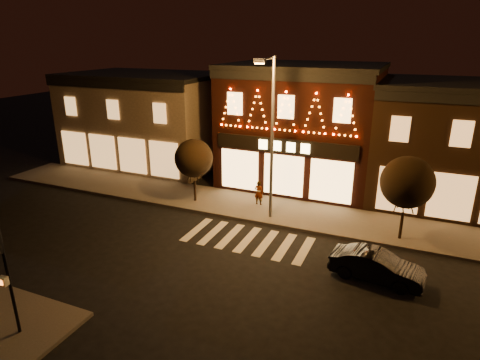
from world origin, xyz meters
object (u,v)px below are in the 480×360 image
Objects in this scene: traffic_signal_near at (1,260)px; pedestrian at (259,193)px; streetlamp_mid at (270,128)px; dark_sedan at (377,266)px.

pedestrian is (3.57, 14.33, -2.14)m from traffic_signal_near.
streetlamp_mid is 4.93m from pedestrian.
streetlamp_mid is (4.81, 12.62, 2.32)m from traffic_signal_near.
streetlamp_mid reaches higher than dark_sedan.
streetlamp_mid is 8.78m from dark_sedan.
dark_sedan is (6.28, -3.91, -4.72)m from streetlamp_mid.
streetlamp_mid is at bearing 64.95° from dark_sedan.
dark_sedan is at bearing -35.69° from streetlamp_mid.
traffic_signal_near is 1.05× the size of dark_sedan.
traffic_signal_near is at bearing 135.00° from dark_sedan.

